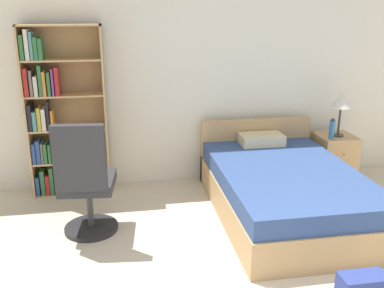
# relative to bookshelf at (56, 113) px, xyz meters

# --- Properties ---
(wall_back) EXTENTS (9.00, 0.06, 2.60)m
(wall_back) POSITION_rel_bookshelf_xyz_m (1.79, 0.20, 0.36)
(wall_back) COLOR silver
(wall_back) RESTS_ON ground_plane
(bookshelf) EXTENTS (0.85, 0.27, 1.88)m
(bookshelf) POSITION_rel_bookshelf_xyz_m (0.00, 0.00, 0.00)
(bookshelf) COLOR tan
(bookshelf) RESTS_ON ground_plane
(bed) EXTENTS (1.35, 2.09, 0.77)m
(bed) POSITION_rel_bookshelf_xyz_m (2.31, -0.92, -0.67)
(bed) COLOR tan
(bed) RESTS_ON ground_plane
(office_chair) EXTENTS (0.53, 0.60, 1.12)m
(office_chair) POSITION_rel_bookshelf_xyz_m (0.36, -1.07, -0.42)
(office_chair) COLOR #232326
(office_chair) RESTS_ON ground_plane
(nightstand) EXTENTS (0.43, 0.47, 0.57)m
(nightstand) POSITION_rel_bookshelf_xyz_m (3.26, -0.16, -0.65)
(nightstand) COLOR tan
(nightstand) RESTS_ON ground_plane
(table_lamp) EXTENTS (0.25, 0.25, 0.53)m
(table_lamp) POSITION_rel_bookshelf_xyz_m (3.27, -0.18, 0.05)
(table_lamp) COLOR #333333
(table_lamp) RESTS_ON nightstand
(water_bottle) EXTENTS (0.06, 0.06, 0.24)m
(water_bottle) POSITION_rel_bookshelf_xyz_m (3.14, -0.27, -0.26)
(water_bottle) COLOR teal
(water_bottle) RESTS_ON nightstand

